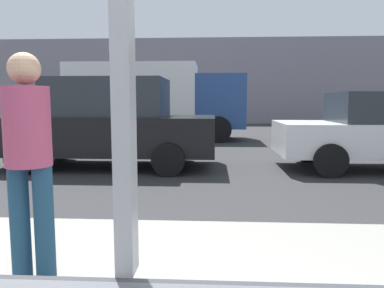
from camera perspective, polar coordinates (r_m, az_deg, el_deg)
name	(u,v)px	position (r m, az deg, el deg)	size (l,w,h in m)	color
ground_plane	(203,160)	(9.02, 1.72, -2.45)	(60.00, 60.00, 0.00)	#2D2D30
building_facade_far	(210,81)	(23.93, 2.74, 9.55)	(28.00, 1.20, 5.26)	gray
parked_car_black	(108,123)	(8.18, -12.75, 3.09)	(4.61, 2.07, 1.90)	black
box_truck	(155,98)	(13.86, -5.72, 7.03)	(6.36, 2.44, 2.75)	silver
pedestrian	(29,153)	(2.86, -23.77, -1.25)	(0.32, 0.32, 1.63)	navy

